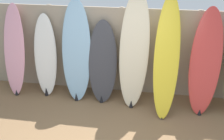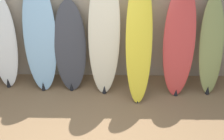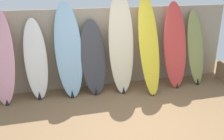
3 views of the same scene
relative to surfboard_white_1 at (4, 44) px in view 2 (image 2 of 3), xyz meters
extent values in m
cube|color=gray|center=(1.51, 0.28, 0.08)|extent=(6.08, 0.04, 1.80)
cylinder|color=gray|center=(0.07, 0.32, 0.08)|extent=(0.10, 0.10, 1.80)
cylinder|color=gray|center=(1.51, 0.32, 0.08)|extent=(0.10, 0.10, 1.80)
cylinder|color=gray|center=(2.95, 0.32, 0.08)|extent=(0.10, 0.10, 1.80)
ellipsoid|color=white|center=(0.00, 0.00, 0.02)|extent=(0.50, 0.48, 1.67)
cone|color=black|center=(0.00, -0.18, -0.72)|extent=(0.08, 0.08, 0.18)
ellipsoid|color=#8CB7D6|center=(0.67, -0.05, 0.17)|extent=(0.62, 0.59, 1.98)
cone|color=black|center=(0.67, -0.28, -0.72)|extent=(0.08, 0.08, 0.17)
ellipsoid|color=#38383D|center=(1.19, -0.06, -0.02)|extent=(0.60, 0.53, 1.60)
cone|color=black|center=(1.19, -0.27, -0.74)|extent=(0.08, 0.08, 0.14)
ellipsoid|color=beige|center=(1.80, -0.11, 0.28)|extent=(0.58, 0.58, 2.19)
cone|color=black|center=(1.80, -0.35, -0.73)|extent=(0.08, 0.08, 0.15)
ellipsoid|color=yellow|center=(2.39, -0.25, 0.25)|extent=(0.45, 0.85, 2.13)
cone|color=black|center=(2.39, -0.61, -0.74)|extent=(0.08, 0.08, 0.14)
ellipsoid|color=#D13D38|center=(3.08, -0.13, 0.15)|extent=(0.59, 0.66, 1.93)
cone|color=black|center=(3.08, -0.39, -0.75)|extent=(0.08, 0.08, 0.12)
ellipsoid|color=olive|center=(3.66, -0.08, 0.04)|extent=(0.45, 0.62, 1.72)
cone|color=black|center=(3.66, -0.34, -0.73)|extent=(0.08, 0.08, 0.16)
camera|label=1|loc=(2.02, -4.36, 2.10)|focal=40.00mm
camera|label=2|loc=(2.01, -4.92, 2.57)|focal=50.00mm
camera|label=3|loc=(0.24, -5.13, 1.57)|focal=40.00mm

